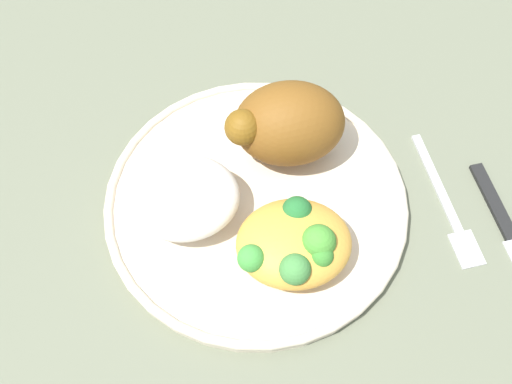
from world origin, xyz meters
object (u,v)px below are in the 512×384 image
(plate, at_px, (256,202))
(mac_cheese_with_broccoli, at_px, (295,244))
(fork, at_px, (447,205))
(roasted_chicken, at_px, (287,124))
(rice_pile, at_px, (185,197))
(knife, at_px, (512,237))

(plate, bearing_deg, mac_cheese_with_broccoli, 114.88)
(plate, relative_size, fork, 1.91)
(roasted_chicken, relative_size, fork, 0.75)
(fork, bearing_deg, rice_pile, -1.87)
(rice_pile, relative_size, knife, 0.49)
(mac_cheese_with_broccoli, distance_m, knife, 0.20)
(rice_pile, relative_size, mac_cheese_with_broccoli, 0.98)
(mac_cheese_with_broccoli, distance_m, fork, 0.16)
(plate, relative_size, mac_cheese_with_broccoli, 2.85)
(roasted_chicken, bearing_deg, rice_pile, 32.02)
(plate, xyz_separation_m, fork, (-0.17, 0.02, -0.01))
(plate, height_order, roasted_chicken, roasted_chicken)
(plate, bearing_deg, fork, 175.03)
(fork, bearing_deg, plate, -4.97)
(knife, bearing_deg, mac_cheese_with_broccoli, 1.49)
(mac_cheese_with_broccoli, bearing_deg, knife, -178.51)
(rice_pile, bearing_deg, fork, 178.13)
(mac_cheese_with_broccoli, xyz_separation_m, fork, (-0.15, -0.04, -0.03))
(plate, height_order, fork, plate)
(roasted_chicken, distance_m, mac_cheese_with_broccoli, 0.11)
(fork, distance_m, knife, 0.06)
(fork, xyz_separation_m, knife, (-0.05, 0.04, 0.00))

